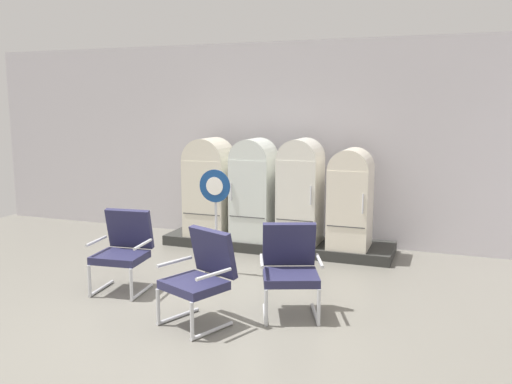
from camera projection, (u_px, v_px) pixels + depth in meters
ground at (191, 320)px, 5.80m from camera, size 12.00×10.00×0.05m
back_wall at (289, 142)px, 8.92m from camera, size 11.76×0.12×3.30m
display_plinth at (277, 243)px, 8.59m from camera, size 3.65×0.95×0.16m
refrigerator_0 at (209, 184)px, 8.70m from camera, size 0.69×0.64×1.59m
refrigerator_1 at (254, 186)px, 8.43m from camera, size 0.63×0.63×1.60m
refrigerator_2 at (301, 188)px, 8.19m from camera, size 0.61×0.66×1.61m
refrigerator_3 at (351, 195)px, 7.95m from camera, size 0.60×0.68×1.48m
armchair_left at (124, 247)px, 6.61m from camera, size 0.70×0.69×0.99m
armchair_right at (290, 265)px, 5.85m from camera, size 0.79×0.81×0.99m
armchair_center at (201, 273)px, 5.59m from camera, size 0.80×0.82×0.99m
sign_stand at (216, 224)px, 7.21m from camera, size 0.44×0.32×1.43m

